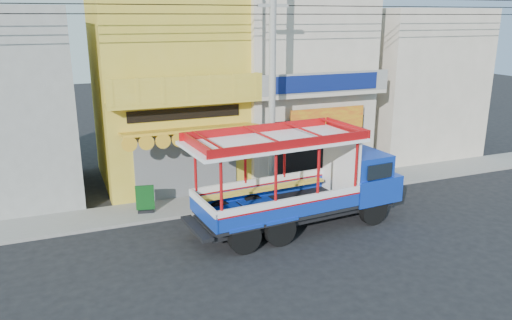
{
  "coord_description": "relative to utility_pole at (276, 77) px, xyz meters",
  "views": [
    {
      "loc": [
        -8.7,
        -13.96,
        7.23
      ],
      "look_at": [
        -1.99,
        2.5,
        2.09
      ],
      "focal_mm": 35.0,
      "sensor_mm": 36.0,
      "label": 1
    }
  ],
  "objects": [
    {
      "name": "ground",
      "position": [
        0.85,
        -3.3,
        -5.03
      ],
      "size": [
        90.0,
        90.0,
        0.0
      ],
      "primitive_type": "plane",
      "color": "black",
      "rests_on": "ground"
    },
    {
      "name": "sidewalk",
      "position": [
        0.85,
        0.7,
        -4.97
      ],
      "size": [
        30.0,
        2.0,
        0.12
      ],
      "primitive_type": "cube",
      "color": "slate",
      "rests_on": "ground"
    },
    {
      "name": "shophouse_left",
      "position": [
        -3.15,
        4.66,
        -0.92
      ],
      "size": [
        6.0,
        7.5,
        8.24
      ],
      "color": "gold",
      "rests_on": "ground"
    },
    {
      "name": "shophouse_right",
      "position": [
        2.85,
        4.66,
        -0.93
      ],
      "size": [
        6.0,
        6.75,
        8.24
      ],
      "color": "#B4A893",
      "rests_on": "ground"
    },
    {
      "name": "party_pilaster",
      "position": [
        -0.15,
        1.55,
        -1.03
      ],
      "size": [
        0.35,
        0.3,
        8.0
      ],
      "primitive_type": "cube",
      "color": "#B4A893",
      "rests_on": "ground"
    },
    {
      "name": "filler_building_right",
      "position": [
        9.85,
        4.7,
        -1.23
      ],
      "size": [
        6.0,
        6.0,
        7.6
      ],
      "primitive_type": "cube",
      "color": "#B4A893",
      "rests_on": "ground"
    },
    {
      "name": "utility_pole",
      "position": [
        0.0,
        0.0,
        0.0
      ],
      "size": [
        28.0,
        0.26,
        9.0
      ],
      "color": "gray",
      "rests_on": "ground"
    },
    {
      "name": "songthaew_truck",
      "position": [
        0.24,
        -2.56,
        -3.31
      ],
      "size": [
        7.84,
        3.07,
        3.58
      ],
      "color": "black",
      "rests_on": "ground"
    },
    {
      "name": "green_sign",
      "position": [
        -5.08,
        0.54,
        -4.47
      ],
      "size": [
        0.69,
        0.42,
        1.05
      ],
      "color": "black",
      "rests_on": "sidewalk"
    },
    {
      "name": "potted_plant_a",
      "position": [
        3.29,
        0.77,
        -4.42
      ],
      "size": [
        1.17,
        1.17,
        0.98
      ],
      "primitive_type": "imported",
      "rotation": [
        0.0,
        0.0,
        0.75
      ],
      "color": "#31631C",
      "rests_on": "sidewalk"
    },
    {
      "name": "potted_plant_b",
      "position": [
        3.61,
        0.23,
        -4.34
      ],
      "size": [
        0.8,
        0.8,
        1.14
      ],
      "primitive_type": "imported",
      "rotation": [
        0.0,
        0.0,
        2.34
      ],
      "color": "#31631C",
      "rests_on": "sidewalk"
    },
    {
      "name": "potted_plant_c",
      "position": [
        3.53,
        1.03,
        -4.42
      ],
      "size": [
        0.77,
        0.77,
        0.99
      ],
      "primitive_type": "imported",
      "rotation": [
        0.0,
        0.0,
        4.13
      ],
      "color": "#31631C",
      "rests_on": "sidewalk"
    }
  ]
}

